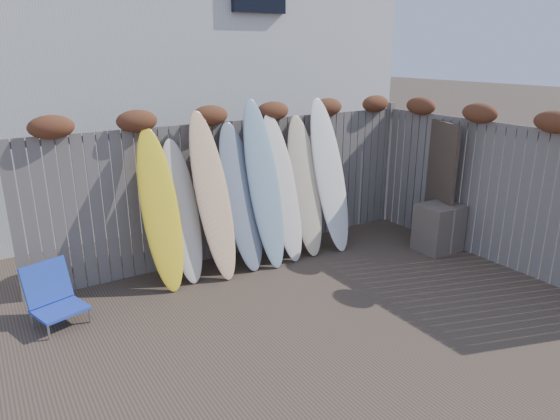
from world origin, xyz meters
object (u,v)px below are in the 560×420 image
beach_chair (53,296)px  surfboard_0 (160,210)px  wooden_crate (439,228)px  lattice_panel (432,180)px

beach_chair → surfboard_0: surfboard_0 is taller
wooden_crate → beach_chair: bearing=171.3°
beach_chair → wooden_crate: (5.36, -0.82, 0.04)m
beach_chair → surfboard_0: size_ratio=0.32×
lattice_panel → surfboard_0: bearing=-168.2°
wooden_crate → surfboard_0: size_ratio=0.34×
lattice_panel → surfboard_0: surfboard_0 is taller
lattice_panel → wooden_crate: bearing=-103.2°
wooden_crate → lattice_panel: lattice_panel is taller
surfboard_0 → beach_chair: bearing=-168.6°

